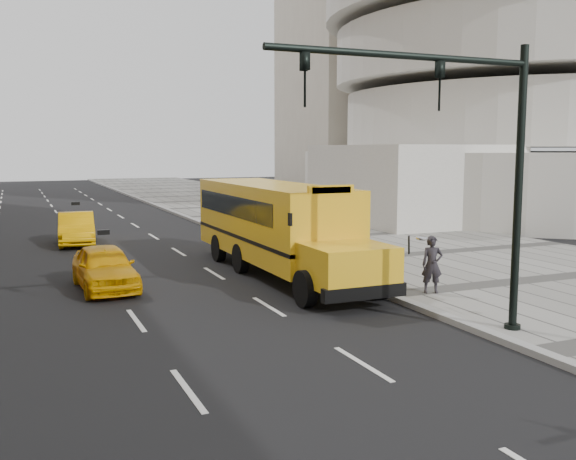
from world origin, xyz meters
name	(u,v)px	position (x,y,z in m)	size (l,w,h in m)	color
ground	(140,279)	(0.00, 0.00, 0.00)	(140.00, 140.00, 0.00)	black
sidewalk_museum	(445,253)	(12.00, 0.00, 0.07)	(12.00, 140.00, 0.15)	gray
curb_museum	(308,264)	(6.00, 0.00, 0.07)	(0.30, 140.00, 0.15)	gray
guggenheim	(488,21)	(29.37, 18.51, 13.58)	(33.20, 42.20, 35.00)	silver
school_bus	(275,221)	(4.50, -0.54, 1.76)	(2.96, 11.56, 3.19)	gold
taxi_near	(105,267)	(-1.21, -1.06, 0.67)	(1.58, 3.93, 1.34)	#E8A003
taxi_far	(76,228)	(-1.11, 8.93, 0.70)	(1.48, 4.24, 1.40)	#E8A003
pedestrian	(432,265)	(7.10, -5.88, 0.96)	(0.59, 0.39, 1.62)	black
traffic_signal	(468,153)	(5.19, -9.63, 4.09)	(6.18, 0.36, 6.40)	black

